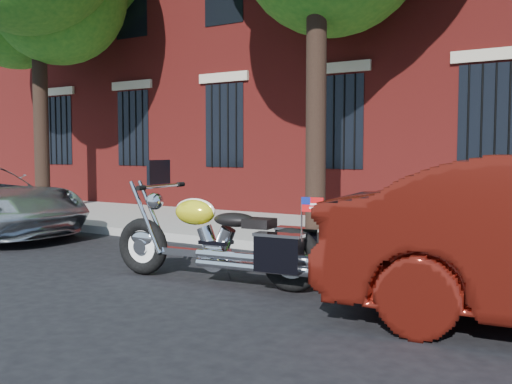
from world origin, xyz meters
The scene contains 4 objects.
ground centered at (0.00, 0.00, 0.00)m, with size 120.00×120.00×0.00m, color black.
curb centered at (0.00, 1.38, 0.07)m, with size 40.00×0.16×0.15m, color gray.
sidewalk centered at (0.00, 3.26, 0.07)m, with size 40.00×3.60×0.15m, color gray.
motorcycle centered at (1.12, -0.84, 0.49)m, with size 2.92×0.98×1.46m.
Camera 1 is at (4.97, -6.26, 1.56)m, focal length 40.00 mm.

